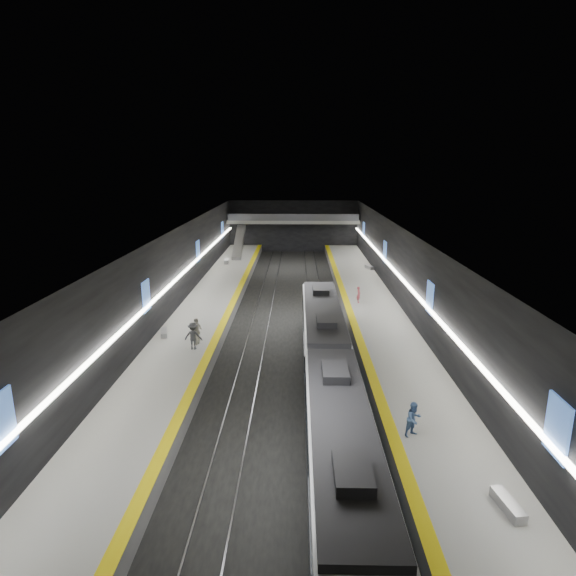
{
  "coord_description": "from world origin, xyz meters",
  "views": [
    {
      "loc": [
        0.75,
        -40.34,
        13.52
      ],
      "look_at": [
        -0.18,
        3.32,
        2.2
      ],
      "focal_mm": 30.0,
      "sensor_mm": 36.0,
      "label": 1
    }
  ],
  "objects_px": {
    "bench_left_far": "(227,261)",
    "passenger_left_a": "(197,332)",
    "bench_left_near": "(164,333)",
    "train": "(329,376)",
    "bench_right_near": "(508,505)",
    "passenger_right_b": "(414,419)",
    "bench_right_far": "(369,267)",
    "passenger_right_a": "(359,295)",
    "passenger_left_b": "(193,336)",
    "escalator": "(239,242)"
  },
  "relations": [
    {
      "from": "train",
      "to": "bench_left_far",
      "type": "distance_m",
      "value": 38.33
    },
    {
      "from": "bench_left_far",
      "to": "passenger_right_a",
      "type": "bearing_deg",
      "value": -56.02
    },
    {
      "from": "bench_right_near",
      "to": "passenger_left_a",
      "type": "distance_m",
      "value": 22.37
    },
    {
      "from": "train",
      "to": "bench_left_far",
      "type": "xyz_separation_m",
      "value": [
        -11.02,
        36.7,
        -0.95
      ]
    },
    {
      "from": "bench_right_near",
      "to": "passenger_right_a",
      "type": "relative_size",
      "value": 1.15
    },
    {
      "from": "bench_right_near",
      "to": "bench_right_far",
      "type": "relative_size",
      "value": 1.04
    },
    {
      "from": "bench_left_near",
      "to": "bench_right_near",
      "type": "xyz_separation_m",
      "value": [
        17.92,
        -18.47,
        0.02
      ]
    },
    {
      "from": "train",
      "to": "bench_right_near",
      "type": "relative_size",
      "value": 17.16
    },
    {
      "from": "bench_right_far",
      "to": "passenger_right_b",
      "type": "xyz_separation_m",
      "value": [
        -3.26,
        -37.43,
        0.65
      ]
    },
    {
      "from": "train",
      "to": "bench_right_far",
      "type": "height_order",
      "value": "train"
    },
    {
      "from": "bench_left_near",
      "to": "passenger_left_a",
      "type": "relative_size",
      "value": 0.82
    },
    {
      "from": "bench_left_near",
      "to": "passenger_left_b",
      "type": "xyz_separation_m",
      "value": [
        2.84,
        -2.75,
        0.76
      ]
    },
    {
      "from": "bench_right_far",
      "to": "passenger_right_b",
      "type": "distance_m",
      "value": 37.57
    },
    {
      "from": "bench_right_near",
      "to": "passenger_right_a",
      "type": "distance_m",
      "value": 27.62
    },
    {
      "from": "passenger_right_b",
      "to": "passenger_right_a",
      "type": "bearing_deg",
      "value": 59.01
    },
    {
      "from": "passenger_right_b",
      "to": "passenger_left_b",
      "type": "height_order",
      "value": "passenger_left_b"
    },
    {
      "from": "bench_left_near",
      "to": "passenger_right_b",
      "type": "bearing_deg",
      "value": -55.62
    },
    {
      "from": "bench_left_near",
      "to": "passenger_right_a",
      "type": "distance_m",
      "value": 18.12
    },
    {
      "from": "escalator",
      "to": "passenger_right_b",
      "type": "bearing_deg",
      "value": -73.34
    },
    {
      "from": "train",
      "to": "passenger_right_b",
      "type": "bearing_deg",
      "value": -46.46
    },
    {
      "from": "bench_right_near",
      "to": "passenger_left_b",
      "type": "height_order",
      "value": "passenger_left_b"
    },
    {
      "from": "bench_right_far",
      "to": "train",
      "type": "bearing_deg",
      "value": -120.65
    },
    {
      "from": "train",
      "to": "bench_left_near",
      "type": "distance_m",
      "value": 15.21
    },
    {
      "from": "bench_right_near",
      "to": "passenger_right_a",
      "type": "xyz_separation_m",
      "value": [
        -2.23,
        27.52,
        0.55
      ]
    },
    {
      "from": "train",
      "to": "bench_right_near",
      "type": "bearing_deg",
      "value": -55.66
    },
    {
      "from": "passenger_left_a",
      "to": "passenger_left_b",
      "type": "xyz_separation_m",
      "value": [
        -0.08,
        -0.86,
        -0.02
      ]
    },
    {
      "from": "escalator",
      "to": "bench_left_far",
      "type": "height_order",
      "value": "escalator"
    },
    {
      "from": "passenger_left_a",
      "to": "passenger_left_b",
      "type": "bearing_deg",
      "value": 13.67
    },
    {
      "from": "passenger_right_a",
      "to": "train",
      "type": "bearing_deg",
      "value": 170.55
    },
    {
      "from": "bench_left_near",
      "to": "bench_left_far",
      "type": "xyz_separation_m",
      "value": [
        0.79,
        27.16,
        0.05
      ]
    },
    {
      "from": "passenger_left_b",
      "to": "passenger_left_a",
      "type": "bearing_deg",
      "value": -91.88
    },
    {
      "from": "bench_right_far",
      "to": "passenger_left_a",
      "type": "xyz_separation_m",
      "value": [
        -15.89,
        -25.85,
        0.78
      ]
    },
    {
      "from": "bench_right_far",
      "to": "passenger_left_b",
      "type": "xyz_separation_m",
      "value": [
        -15.97,
        -26.71,
        0.75
      ]
    },
    {
      "from": "bench_left_near",
      "to": "passenger_right_b",
      "type": "xyz_separation_m",
      "value": [
        15.55,
        -13.47,
        0.66
      ]
    },
    {
      "from": "bench_left_near",
      "to": "passenger_left_a",
      "type": "height_order",
      "value": "passenger_left_a"
    },
    {
      "from": "bench_left_near",
      "to": "escalator",
      "type": "bearing_deg",
      "value": 72.08
    },
    {
      "from": "bench_left_far",
      "to": "passenger_left_b",
      "type": "bearing_deg",
      "value": -91.53
    },
    {
      "from": "escalator",
      "to": "passenger_right_a",
      "type": "height_order",
      "value": "escalator"
    },
    {
      "from": "bench_right_near",
      "to": "bench_right_far",
      "type": "bearing_deg",
      "value": 80.26
    },
    {
      "from": "train",
      "to": "passenger_left_a",
      "type": "distance_m",
      "value": 11.73
    },
    {
      "from": "passenger_right_b",
      "to": "bench_right_far",
      "type": "bearing_deg",
      "value": 54.38
    },
    {
      "from": "escalator",
      "to": "passenger_left_a",
      "type": "bearing_deg",
      "value": -88.15
    },
    {
      "from": "passenger_left_b",
      "to": "bench_right_far",
      "type": "bearing_deg",
      "value": -117.41
    },
    {
      "from": "escalator",
      "to": "passenger_left_a",
      "type": "distance_m",
      "value": 34.34
    },
    {
      "from": "escalator",
      "to": "passenger_left_a",
      "type": "relative_size",
      "value": 4.08
    },
    {
      "from": "bench_left_far",
      "to": "passenger_left_b",
      "type": "height_order",
      "value": "passenger_left_b"
    },
    {
      "from": "escalator",
      "to": "bench_left_far",
      "type": "xyz_separation_m",
      "value": [
        -1.02,
        -5.26,
        -1.66
      ]
    },
    {
      "from": "bench_left_far",
      "to": "passenger_left_a",
      "type": "relative_size",
      "value": 1.02
    },
    {
      "from": "passenger_right_a",
      "to": "passenger_left_a",
      "type": "bearing_deg",
      "value": 132.92
    },
    {
      "from": "bench_left_near",
      "to": "passenger_right_b",
      "type": "distance_m",
      "value": 20.58
    }
  ]
}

